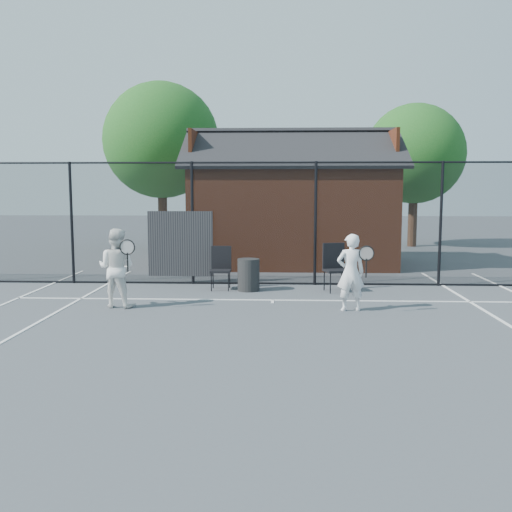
{
  "coord_description": "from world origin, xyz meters",
  "views": [
    {
      "loc": [
        0.16,
        -8.85,
        2.36
      ],
      "look_at": [
        -0.3,
        1.69,
        1.1
      ],
      "focal_mm": 40.0,
      "sensor_mm": 36.0,
      "label": 1
    }
  ],
  "objects_px": {
    "clubhouse": "(292,212)",
    "player_front": "(351,272)",
    "player_back": "(116,268)",
    "waste_bin": "(249,275)",
    "chair_right": "(336,268)",
    "chair_left": "(221,269)"
  },
  "relations": [
    {
      "from": "chair_left",
      "to": "chair_right",
      "type": "distance_m",
      "value": 2.67
    },
    {
      "from": "player_back",
      "to": "waste_bin",
      "type": "height_order",
      "value": "player_back"
    },
    {
      "from": "chair_right",
      "to": "player_back",
      "type": "bearing_deg",
      "value": -172.03
    },
    {
      "from": "clubhouse",
      "to": "player_front",
      "type": "height_order",
      "value": "clubhouse"
    },
    {
      "from": "player_back",
      "to": "waste_bin",
      "type": "distance_m",
      "value": 3.19
    },
    {
      "from": "player_front",
      "to": "waste_bin",
      "type": "relative_size",
      "value": 2.02
    },
    {
      "from": "clubhouse",
      "to": "player_front",
      "type": "xyz_separation_m",
      "value": [
        1.01,
        -6.95,
        -0.86
      ]
    },
    {
      "from": "chair_right",
      "to": "waste_bin",
      "type": "xyz_separation_m",
      "value": [
        -2.01,
        0.03,
        -0.17
      ]
    },
    {
      "from": "waste_bin",
      "to": "clubhouse",
      "type": "bearing_deg",
      "value": 77.53
    },
    {
      "from": "chair_left",
      "to": "waste_bin",
      "type": "relative_size",
      "value": 1.33
    },
    {
      "from": "player_front",
      "to": "player_back",
      "type": "distance_m",
      "value": 4.61
    },
    {
      "from": "chair_right",
      "to": "chair_left",
      "type": "bearing_deg",
      "value": 162.97
    },
    {
      "from": "clubhouse",
      "to": "waste_bin",
      "type": "xyz_separation_m",
      "value": [
        -1.08,
        -4.87,
        -1.24
      ]
    },
    {
      "from": "player_back",
      "to": "chair_right",
      "type": "xyz_separation_m",
      "value": [
        4.54,
        1.87,
        -0.25
      ]
    },
    {
      "from": "clubhouse",
      "to": "waste_bin",
      "type": "bearing_deg",
      "value": -102.47
    },
    {
      "from": "clubhouse",
      "to": "player_back",
      "type": "height_order",
      "value": "clubhouse"
    },
    {
      "from": "player_front",
      "to": "chair_right",
      "type": "distance_m",
      "value": 2.06
    },
    {
      "from": "player_back",
      "to": "chair_right",
      "type": "distance_m",
      "value": 4.91
    },
    {
      "from": "chair_left",
      "to": "chair_right",
      "type": "height_order",
      "value": "chair_right"
    },
    {
      "from": "chair_left",
      "to": "waste_bin",
      "type": "height_order",
      "value": "chair_left"
    },
    {
      "from": "player_front",
      "to": "chair_left",
      "type": "bearing_deg",
      "value": 141.73
    },
    {
      "from": "player_back",
      "to": "chair_right",
      "type": "height_order",
      "value": "player_back"
    }
  ]
}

